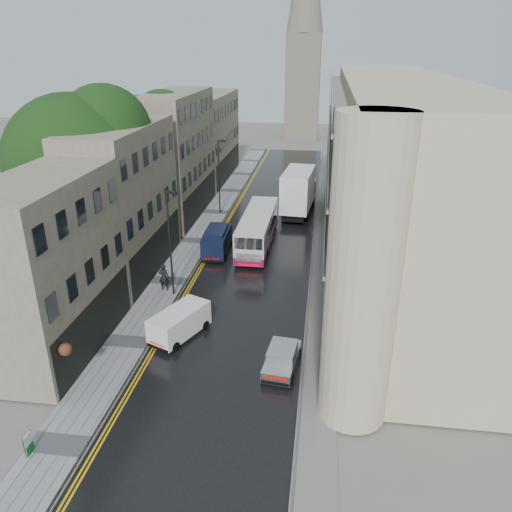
% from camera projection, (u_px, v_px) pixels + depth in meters
% --- Properties ---
extents(ground, '(200.00, 200.00, 0.00)m').
position_uv_depth(ground, '(170.00, 512.00, 18.95)').
color(ground, slate).
rests_on(ground, ground).
extents(road, '(9.00, 85.00, 0.02)m').
position_uv_depth(road, '(262.00, 245.00, 43.98)').
color(road, black).
rests_on(road, ground).
extents(left_sidewalk, '(2.70, 85.00, 0.12)m').
position_uv_depth(left_sidewalk, '(197.00, 241.00, 44.70)').
color(left_sidewalk, gray).
rests_on(left_sidewalk, ground).
extents(right_sidewalk, '(1.80, 85.00, 0.12)m').
position_uv_depth(right_sidewalk, '(323.00, 247.00, 43.29)').
color(right_sidewalk, slate).
rests_on(right_sidewalk, ground).
extents(old_shop_row, '(4.50, 56.00, 12.00)m').
position_uv_depth(old_shop_row, '(162.00, 168.00, 45.09)').
color(old_shop_row, gray).
rests_on(old_shop_row, ground).
extents(modern_block, '(8.00, 40.00, 14.00)m').
position_uv_depth(modern_block, '(391.00, 175.00, 38.57)').
color(modern_block, beige).
rests_on(modern_block, ground).
extents(church_spire, '(6.40, 6.40, 40.00)m').
position_uv_depth(church_spire, '(305.00, 20.00, 85.67)').
color(church_spire, '#73685B').
rests_on(church_spire, ground).
extents(tree_near, '(10.56, 10.56, 13.89)m').
position_uv_depth(tree_near, '(77.00, 185.00, 35.99)').
color(tree_near, black).
rests_on(tree_near, ground).
extents(tree_far, '(9.24, 9.24, 12.46)m').
position_uv_depth(tree_far, '(144.00, 157.00, 48.07)').
color(tree_far, black).
rests_on(tree_far, ground).
extents(cream_bus, '(2.43, 10.61, 2.89)m').
position_uv_depth(cream_bus, '(239.00, 241.00, 40.78)').
color(cream_bus, silver).
rests_on(cream_bus, road).
extents(white_lorry, '(3.43, 9.17, 4.71)m').
position_uv_depth(white_lorry, '(284.00, 196.00, 49.54)').
color(white_lorry, white).
rests_on(white_lorry, road).
extents(silver_hatchback, '(1.94, 3.72, 1.34)m').
position_uv_depth(silver_hatchback, '(264.00, 369.00, 26.09)').
color(silver_hatchback, '#A2A3A7').
rests_on(silver_hatchback, road).
extents(white_van, '(3.22, 4.37, 1.82)m').
position_uv_depth(white_van, '(154.00, 330.00, 29.22)').
color(white_van, white).
rests_on(white_van, road).
extents(navy_van, '(2.03, 4.74, 2.39)m').
position_uv_depth(navy_van, '(203.00, 247.00, 40.31)').
color(navy_van, black).
rests_on(navy_van, road).
extents(pedestrian, '(0.76, 0.52, 2.01)m').
position_uv_depth(pedestrian, '(164.00, 277.00, 35.33)').
color(pedestrian, black).
rests_on(pedestrian, left_sidewalk).
extents(lamp_post_near, '(0.86, 0.39, 7.46)m').
position_uv_depth(lamp_post_near, '(170.00, 245.00, 33.69)').
color(lamp_post_near, black).
rests_on(lamp_post_near, left_sidewalk).
extents(lamp_post_far, '(0.85, 0.23, 7.47)m').
position_uv_depth(lamp_post_far, '(219.00, 178.00, 50.37)').
color(lamp_post_far, black).
rests_on(lamp_post_far, left_sidewalk).
extents(estate_sign, '(0.09, 0.58, 0.97)m').
position_uv_depth(estate_sign, '(28.00, 444.00, 21.34)').
color(estate_sign, silver).
rests_on(estate_sign, left_sidewalk).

